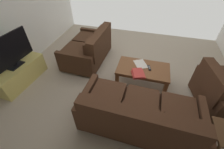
% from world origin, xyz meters
% --- Properties ---
extents(ground_plane, '(5.09, 5.26, 0.01)m').
position_xyz_m(ground_plane, '(0.00, 0.00, -0.00)').
color(ground_plane, tan).
extents(sofa_main, '(1.87, 0.89, 0.83)m').
position_xyz_m(sofa_main, '(-0.46, 1.03, 0.36)').
color(sofa_main, black).
rests_on(sofa_main, ground).
extents(loveseat_near, '(0.95, 1.40, 0.86)m').
position_xyz_m(loveseat_near, '(1.00, -0.58, 0.36)').
color(loveseat_near, black).
rests_on(loveseat_near, ground).
extents(coffee_table, '(1.05, 0.60, 0.46)m').
position_xyz_m(coffee_table, '(-0.40, -0.04, 0.39)').
color(coffee_table, brown).
rests_on(coffee_table, ground).
extents(tv_stand, '(0.51, 1.14, 0.44)m').
position_xyz_m(tv_stand, '(2.16, 0.57, 0.22)').
color(tv_stand, '#D8C666').
rests_on(tv_stand, ground).
extents(flat_tv, '(0.22, 1.02, 0.65)m').
position_xyz_m(flat_tv, '(2.16, 0.57, 0.78)').
color(flat_tv, black).
rests_on(flat_tv, tv_stand).
extents(armchair_side, '(1.04, 1.13, 0.85)m').
position_xyz_m(armchair_side, '(-1.85, 0.18, 0.36)').
color(armchair_side, black).
rests_on(armchair_side, ground).
extents(book_stack, '(0.31, 0.33, 0.06)m').
position_xyz_m(book_stack, '(-0.33, 0.20, 0.48)').
color(book_stack, '#C63833').
rests_on(book_stack, coffee_table).
extents(tv_remote, '(0.09, 0.17, 0.02)m').
position_xyz_m(tv_remote, '(-0.52, -0.06, 0.47)').
color(tv_remote, black).
rests_on(tv_remote, coffee_table).
extents(loose_magazine, '(0.34, 0.38, 0.01)m').
position_xyz_m(loose_magazine, '(-0.33, -0.15, 0.46)').
color(loose_magazine, silver).
rests_on(loose_magazine, coffee_table).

